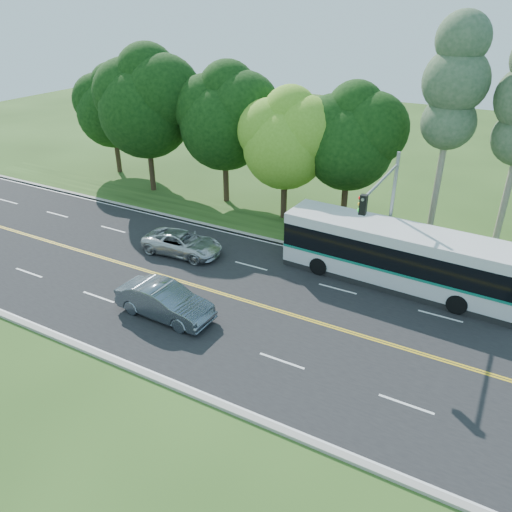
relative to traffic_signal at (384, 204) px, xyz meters
The scene contains 12 objects.
ground 9.65m from the traffic_signal, 140.23° to the right, with size 120.00×120.00×0.00m, color #284316.
road 9.65m from the traffic_signal, 140.23° to the right, with size 60.00×14.00×0.02m, color black.
curb_north 8.15m from the traffic_signal, 164.96° to the left, with size 60.00×0.30×0.15m, color #A09B91.
curb_south 14.86m from the traffic_signal, 117.35° to the right, with size 60.00×0.30×0.15m, color #A09B91.
grass_verge 8.74m from the traffic_signal, 151.03° to the left, with size 60.00×4.00×0.10m, color #284316.
lane_markings 9.71m from the traffic_signal, 140.63° to the right, with size 57.60×13.82×0.00m.
tree_row 13.61m from the traffic_signal, 150.00° to the left, with size 44.70×9.10×13.84m.
bougainvillea_hedge 4.86m from the traffic_signal, 75.94° to the left, with size 9.50×2.25×1.50m.
traffic_signal is the anchor object (origin of this frame).
transit_bus 3.18m from the traffic_signal, 11.33° to the left, with size 12.93×3.35×3.35m.
sedan 12.44m from the traffic_signal, 133.85° to the right, with size 1.80×5.16×1.70m, color slate.
suv 12.47m from the traffic_signal, 167.80° to the right, with size 2.33×5.05×1.40m, color silver.
Camera 1 is at (12.40, -19.35, 14.42)m, focal length 35.00 mm.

